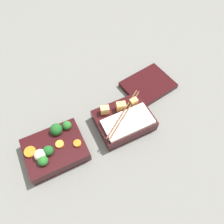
# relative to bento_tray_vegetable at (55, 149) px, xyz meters

# --- Properties ---
(ground_plane) EXTENTS (3.00, 3.00, 0.00)m
(ground_plane) POSITION_rel_bento_tray_vegetable_xyz_m (0.11, -0.00, -0.03)
(ground_plane) COLOR slate
(bento_tray_vegetable) EXTENTS (0.18, 0.14, 0.07)m
(bento_tray_vegetable) POSITION_rel_bento_tray_vegetable_xyz_m (0.00, 0.00, 0.00)
(bento_tray_vegetable) COLOR black
(bento_tray_vegetable) RESTS_ON ground_plane
(bento_tray_rice) EXTENTS (0.18, 0.14, 0.07)m
(bento_tray_rice) POSITION_rel_bento_tray_vegetable_xyz_m (0.23, 0.00, 0.00)
(bento_tray_rice) COLOR black
(bento_tray_rice) RESTS_ON ground_plane
(bento_lid) EXTENTS (0.19, 0.16, 0.02)m
(bento_lid) POSITION_rel_bento_tray_vegetable_xyz_m (0.39, 0.10, -0.02)
(bento_lid) COLOR black
(bento_lid) RESTS_ON ground_plane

